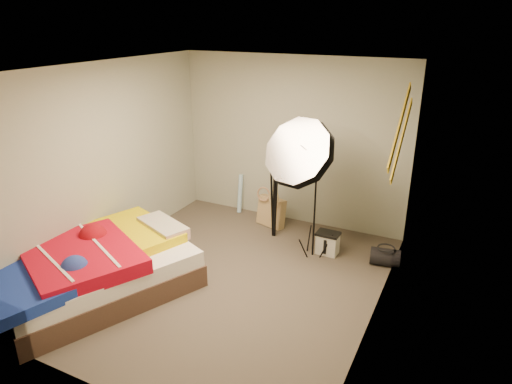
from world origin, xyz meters
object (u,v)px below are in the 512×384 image
Objects in this scene: camera_case at (328,244)px; duffel_bag at (385,257)px; photo_umbrella at (301,154)px; tote_bag at (271,212)px; wrapping_roll at (240,194)px; camera_tripod at (274,190)px; bed at (95,268)px.

camera_case reaches higher than duffel_bag.
photo_umbrella reaches higher than camera_case.
wrapping_roll is at bearing 175.06° from tote_bag.
photo_umbrella is 0.93m from camera_tripod.
duffel_bag is (1.80, -0.44, -0.11)m from tote_bag.
wrapping_roll is 0.32× the size of photo_umbrella.
tote_bag is 1.59× the size of camera_case.
photo_umbrella is at bearing -148.19° from camera_case.
camera_case is 2.95m from bed.
bed is at bearing -134.30° from camera_case.
duffel_bag is at bearing 11.91° from photo_umbrella.
tote_bag is 1.14m from camera_case.
camera_tripod is (-0.52, 0.36, -0.68)m from photo_umbrella.
camera_tripod reaches higher than tote_bag.
camera_case is 0.76m from duffel_bag.
photo_umbrella is (-0.34, -0.20, 1.26)m from camera_case.
wrapping_roll is 0.24× the size of bed.
wrapping_roll is at bearing 155.34° from duffel_bag.
wrapping_roll is 1.10m from camera_tripod.
camera_case is (1.04, -0.47, -0.08)m from tote_bag.
camera_case is at bearing -7.85° from tote_bag.
bed reaches higher than duffel_bag.
duffel_bag is 0.14× the size of bed.
wrapping_roll is (-0.68, 0.26, 0.09)m from tote_bag.
camera_tripod is (-0.86, 0.16, 0.58)m from camera_case.
bed is (-2.87, -2.08, 0.19)m from duffel_bag.
wrapping_roll is at bearing 158.54° from camera_case.
wrapping_roll reaches higher than duffel_bag.
photo_umbrella is at bearing 46.30° from bed.
photo_umbrella reaches higher than tote_bag.
camera_tripod is at bearing 170.81° from camera_case.
wrapping_roll reaches higher than camera_case.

